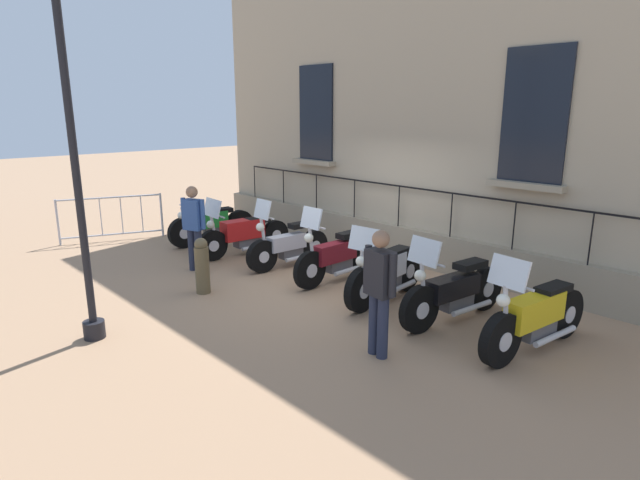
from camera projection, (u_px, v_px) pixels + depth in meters
ground_plane at (329, 281)px, 9.32m from camera, size 60.00×60.00×0.00m
building_facade at (417, 74)px, 9.95m from camera, size 0.82×11.54×7.52m
motorcycle_green at (212, 225)px, 11.85m from camera, size 2.11×0.62×0.93m
motorcycle_red at (244, 234)px, 10.89m from camera, size 2.15×0.74×1.26m
motorcycle_silver at (288, 246)px, 10.08m from camera, size 1.89×0.54×1.39m
motorcycle_maroon at (336, 257)px, 9.22m from camera, size 2.00×0.53×1.42m
motorcycle_white at (385, 274)px, 8.27m from camera, size 1.99×0.61×1.31m
motorcycle_black at (454, 292)px, 7.48m from camera, size 2.12×0.65×1.34m
motorcycle_yellow at (535, 318)px, 6.53m from camera, size 2.10×0.65×1.35m
lamppost at (61, 43)px, 6.09m from camera, size 0.38×1.08×4.75m
crowd_barrier at (111, 217)px, 12.02m from camera, size 2.16×0.82×1.05m
bollard at (202, 265)px, 8.62m from camera, size 0.24×0.24×0.95m
pedestrian_standing at (379, 287)px, 6.30m from camera, size 0.27×0.53×1.62m
pedestrian_walking at (194, 224)px, 9.69m from camera, size 0.34×0.50×1.63m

